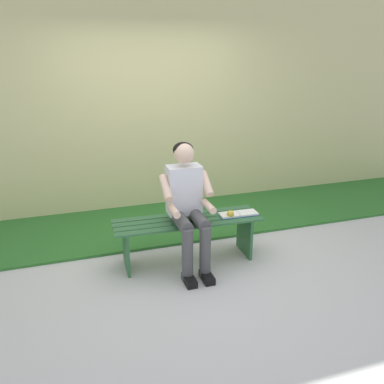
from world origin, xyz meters
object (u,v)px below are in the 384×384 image
book_open (238,214)px  apple (230,214)px  person_seated (188,202)px  bench_near (188,230)px

book_open → apple: bearing=21.3°
person_seated → book_open: person_seated is taller
person_seated → apple: 0.51m
apple → bench_near: bearing=-11.9°
person_seated → apple: person_seated is taller
person_seated → book_open: bearing=-175.2°
bench_near → apple: size_ratio=19.58×
bench_near → book_open: bearing=174.3°
bench_near → book_open: (-0.55, 0.05, 0.13)m
person_seated → book_open: size_ratio=3.07×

